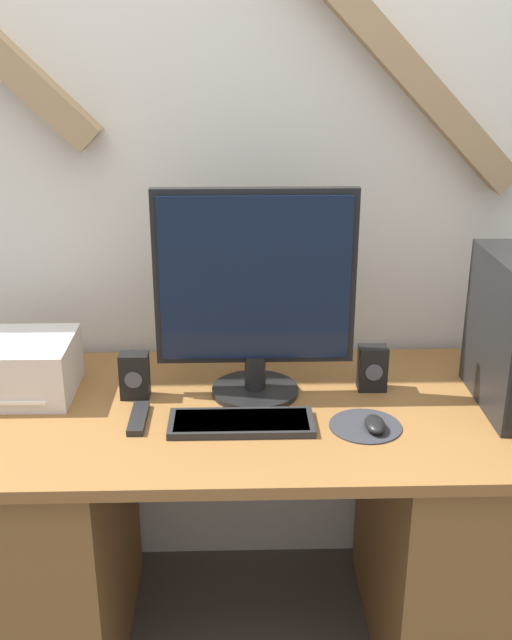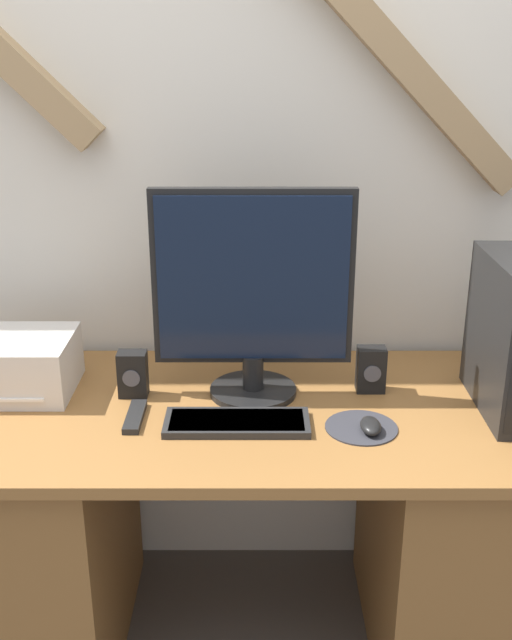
# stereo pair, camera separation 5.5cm
# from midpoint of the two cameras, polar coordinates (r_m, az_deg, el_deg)

# --- Properties ---
(wall_back) EXTENTS (6.40, 0.13, 2.70)m
(wall_back) POSITION_cam_midpoint_polar(r_m,az_deg,el_deg) (2.17, -1.58, 12.91)
(wall_back) COLOR silver
(wall_back) RESTS_ON ground_plane
(desk) EXTENTS (1.65, 0.74, 0.76)m
(desk) POSITION_cam_midpoint_polar(r_m,az_deg,el_deg) (2.13, -1.28, -15.43)
(desk) COLOR brown
(desk) RESTS_ON ground_plane
(monitor) EXTENTS (0.51, 0.23, 0.55)m
(monitor) POSITION_cam_midpoint_polar(r_m,az_deg,el_deg) (1.90, -0.91, 2.27)
(monitor) COLOR black
(monitor) RESTS_ON desk
(keyboard) EXTENTS (0.36, 0.13, 0.02)m
(keyboard) POSITION_cam_midpoint_polar(r_m,az_deg,el_deg) (1.85, -2.00, -7.82)
(keyboard) COLOR black
(keyboard) RESTS_ON desk
(mousepad) EXTENTS (0.18, 0.18, 0.00)m
(mousepad) POSITION_cam_midpoint_polar(r_m,az_deg,el_deg) (1.86, 7.48, -8.02)
(mousepad) COLOR #2D2D33
(mousepad) RESTS_ON desk
(mouse) EXTENTS (0.05, 0.08, 0.03)m
(mouse) POSITION_cam_midpoint_polar(r_m,az_deg,el_deg) (1.84, 8.18, -7.87)
(mouse) COLOR black
(mouse) RESTS_ON mousepad
(printer) EXTENTS (0.32, 0.26, 0.15)m
(printer) POSITION_cam_midpoint_polar(r_m,az_deg,el_deg) (2.09, -18.75, -3.46)
(printer) COLOR beige
(printer) RESTS_ON desk
(speaker_left) EXTENTS (0.08, 0.06, 0.12)m
(speaker_left) POSITION_cam_midpoint_polar(r_m,az_deg,el_deg) (2.00, -10.02, -4.19)
(speaker_left) COLOR black
(speaker_left) RESTS_ON desk
(speaker_right) EXTENTS (0.08, 0.06, 0.12)m
(speaker_right) POSITION_cam_midpoint_polar(r_m,az_deg,el_deg) (2.03, 8.08, -3.66)
(speaker_right) COLOR black
(speaker_right) RESTS_ON desk
(remote_control) EXTENTS (0.04, 0.16, 0.02)m
(remote_control) POSITION_cam_midpoint_polar(r_m,az_deg,el_deg) (1.90, -9.78, -7.39)
(remote_control) COLOR black
(remote_control) RESTS_ON desk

